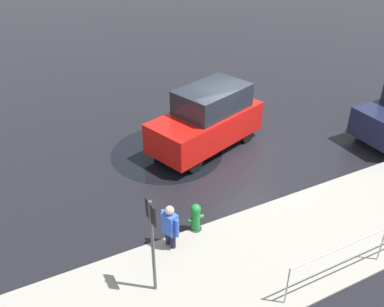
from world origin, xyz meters
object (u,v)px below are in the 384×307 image
pedestrian (170,225)px  sign_post (152,235)px  moving_hatchback (207,119)px  fire_hydrant (196,218)px

pedestrian → sign_post: 1.62m
moving_hatchback → fire_hydrant: moving_hatchback is taller
moving_hatchback → fire_hydrant: size_ratio=5.29×
sign_post → pedestrian: bearing=-128.9°
pedestrian → moving_hatchback: bearing=-129.3°
fire_hydrant → sign_post: sign_post is taller
moving_hatchback → pedestrian: (3.08, 3.76, -0.34)m
moving_hatchback → fire_hydrant: (2.27, 3.51, -0.63)m
sign_post → fire_hydrant: bearing=-142.0°
fire_hydrant → sign_post: bearing=38.0°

